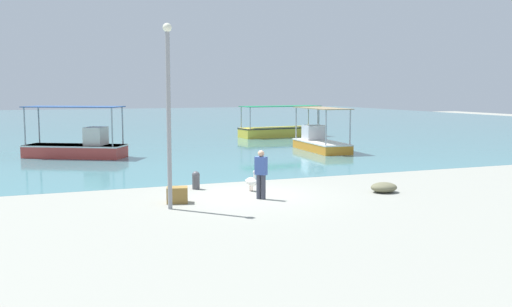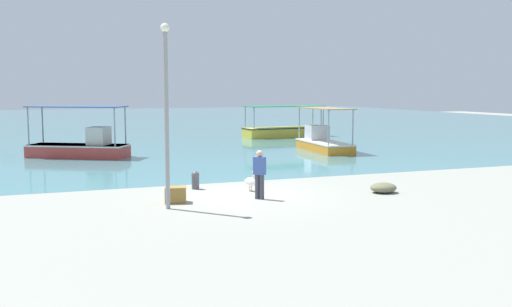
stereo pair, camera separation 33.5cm
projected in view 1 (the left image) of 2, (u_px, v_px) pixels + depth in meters
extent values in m
plane|color=gray|center=(248.00, 196.00, 20.25)|extent=(120.00, 120.00, 0.00)
cube|color=teal|center=(101.00, 122.00, 64.73)|extent=(110.00, 90.00, 0.00)
cube|color=orange|center=(321.00, 146.00, 34.84)|extent=(2.10, 5.26, 0.59)
cube|color=silver|center=(321.00, 142.00, 34.81)|extent=(2.14, 5.30, 0.08)
cylinder|color=#99999E|center=(350.00, 127.00, 32.71)|extent=(0.08, 0.08, 2.00)
cylinder|color=#99999E|center=(326.00, 128.00, 32.26)|extent=(0.08, 0.08, 2.00)
cylinder|color=#99999E|center=(318.00, 123.00, 37.12)|extent=(0.08, 0.08, 2.00)
cylinder|color=#99999E|center=(296.00, 123.00, 36.68)|extent=(0.08, 0.08, 2.00)
cube|color=#8A7656|center=(322.00, 108.00, 34.58)|extent=(2.18, 5.07, 0.05)
cube|color=silver|center=(314.00, 132.00, 35.85)|extent=(1.30, 1.26, 0.92)
cube|color=#C63E38|center=(75.00, 151.00, 31.52)|extent=(5.64, 4.19, 0.70)
cube|color=silver|center=(75.00, 145.00, 31.49)|extent=(5.70, 4.25, 0.08)
cylinder|color=#99999E|center=(25.00, 127.00, 30.96)|extent=(0.08, 0.08, 2.07)
cylinder|color=#99999E|center=(39.00, 125.00, 32.45)|extent=(0.08, 0.08, 2.07)
cylinder|color=#99999E|center=(112.00, 127.00, 30.28)|extent=(0.08, 0.08, 2.07)
cylinder|color=#99999E|center=(123.00, 126.00, 31.77)|extent=(0.08, 0.08, 2.07)
cube|color=#2D4D87|center=(74.00, 107.00, 31.25)|extent=(5.52, 4.18, 0.05)
cube|color=beige|center=(96.00, 136.00, 31.26)|extent=(1.46, 1.55, 0.99)
cube|color=gold|center=(281.00, 132.00, 45.18)|extent=(6.75, 2.42, 0.76)
cube|color=black|center=(281.00, 128.00, 45.14)|extent=(6.80, 2.47, 0.08)
cylinder|color=#99999E|center=(308.00, 116.00, 47.11)|extent=(0.08, 0.08, 1.63)
cylinder|color=#99999E|center=(319.00, 117.00, 45.65)|extent=(0.08, 0.08, 1.63)
cylinder|color=#99999E|center=(241.00, 117.00, 44.44)|extent=(0.08, 0.08, 1.63)
cylinder|color=#99999E|center=(250.00, 118.00, 42.98)|extent=(0.08, 0.08, 1.63)
cube|color=#197B4B|center=(281.00, 106.00, 44.95)|extent=(6.56, 2.51, 0.05)
cylinder|color=#E0997A|center=(252.00, 188.00, 21.18)|extent=(0.03, 0.03, 0.22)
cylinder|color=#E0997A|center=(250.00, 188.00, 21.11)|extent=(0.03, 0.03, 0.22)
ellipsoid|color=white|center=(252.00, 182.00, 21.10)|extent=(0.47, 0.62, 0.32)
ellipsoid|color=white|center=(247.00, 180.00, 21.28)|extent=(0.17, 0.19, 0.10)
cylinder|color=white|center=(254.00, 176.00, 20.96)|extent=(0.07, 0.07, 0.26)
sphere|color=white|center=(254.00, 172.00, 20.94)|extent=(0.11, 0.11, 0.11)
cone|color=#E5933F|center=(258.00, 173.00, 20.83)|extent=(0.17, 0.30, 0.06)
cylinder|color=gray|center=(169.00, 122.00, 17.70)|extent=(0.14, 0.14, 5.53)
sphere|color=#EAEACC|center=(167.00, 28.00, 17.37)|extent=(0.28, 0.28, 0.28)
cylinder|color=#47474C|center=(196.00, 183.00, 21.54)|extent=(0.28, 0.28, 0.50)
sphere|color=#4C4C51|center=(196.00, 175.00, 21.51)|extent=(0.30, 0.30, 0.30)
cylinder|color=#3C3E4C|center=(259.00, 187.00, 19.63)|extent=(0.16, 0.16, 0.85)
cylinder|color=#3C3E4C|center=(263.00, 187.00, 19.55)|extent=(0.16, 0.16, 0.85)
cube|color=#3A56A0|center=(261.00, 166.00, 19.50)|extent=(0.43, 0.45, 0.62)
sphere|color=tan|center=(261.00, 154.00, 19.46)|extent=(0.22, 0.22, 0.22)
ellipsoid|color=#6A684C|center=(384.00, 187.00, 20.89)|extent=(0.99, 0.84, 0.37)
cube|color=olive|center=(177.00, 195.00, 18.95)|extent=(0.80, 0.69, 0.53)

